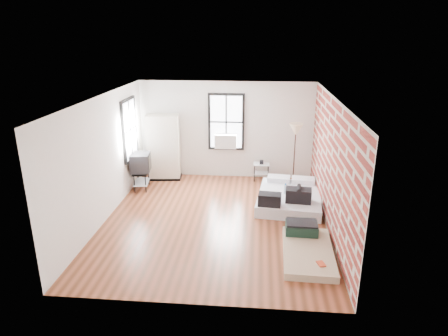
# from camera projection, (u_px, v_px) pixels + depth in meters

# --- Properties ---
(ground) EXTENTS (6.00, 6.00, 0.00)m
(ground) POSITION_uv_depth(u_px,v_px,m) (215.00, 220.00, 9.15)
(ground) COLOR #572C17
(ground) RESTS_ON ground
(room_shell) EXTENTS (5.02, 6.02, 2.80)m
(room_shell) POSITION_uv_depth(u_px,v_px,m) (227.00, 143.00, 8.91)
(room_shell) COLOR silver
(room_shell) RESTS_ON ground
(mattress_main) EXTENTS (1.72, 2.21, 0.66)m
(mattress_main) POSITION_uv_depth(u_px,v_px,m) (289.00, 197.00, 9.97)
(mattress_main) COLOR white
(mattress_main) RESTS_ON ground
(mattress_bare) EXTENTS (1.00, 1.81, 0.38)m
(mattress_bare) POSITION_uv_depth(u_px,v_px,m) (306.00, 246.00, 7.81)
(mattress_bare) COLOR #CCB793
(mattress_bare) RESTS_ON ground
(wardrobe) EXTENTS (1.00, 0.64, 1.88)m
(wardrobe) POSITION_uv_depth(u_px,v_px,m) (164.00, 147.00, 11.49)
(wardrobe) COLOR black
(wardrobe) RESTS_ON ground
(side_table) EXTENTS (0.45, 0.36, 0.59)m
(side_table) POSITION_uv_depth(u_px,v_px,m) (261.00, 167.00, 11.49)
(side_table) COLOR black
(side_table) RESTS_ON ground
(floor_lamp) EXTENTS (0.37, 0.37, 1.70)m
(floor_lamp) POSITION_uv_depth(u_px,v_px,m) (296.00, 132.00, 11.00)
(floor_lamp) COLOR black
(floor_lamp) RESTS_ON ground
(tv_stand) EXTENTS (0.57, 0.76, 1.01)m
(tv_stand) POSITION_uv_depth(u_px,v_px,m) (141.00, 164.00, 10.76)
(tv_stand) COLOR black
(tv_stand) RESTS_ON ground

